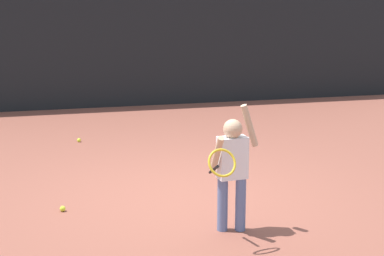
% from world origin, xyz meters
% --- Properties ---
extents(ground_plane, '(20.00, 20.00, 0.00)m').
position_xyz_m(ground_plane, '(0.00, 0.00, 0.00)').
color(ground_plane, brown).
extents(back_fence_windscreen, '(13.52, 0.08, 3.09)m').
position_xyz_m(back_fence_windscreen, '(0.00, 5.97, 1.55)').
color(back_fence_windscreen, black).
rests_on(back_fence_windscreen, ground).
extents(fence_post_2, '(0.09, 0.09, 3.24)m').
position_xyz_m(fence_post_2, '(0.00, 6.03, 1.62)').
color(fence_post_2, slate).
rests_on(fence_post_2, ground).
extents(fence_post_3, '(0.09, 0.09, 3.24)m').
position_xyz_m(fence_post_3, '(3.30, 6.03, 1.62)').
color(fence_post_3, slate).
rests_on(fence_post_3, ground).
extents(tennis_player, '(0.68, 0.61, 1.35)m').
position_xyz_m(tennis_player, '(0.26, -1.22, 0.73)').
color(tennis_player, slate).
rests_on(tennis_player, ground).
extents(tennis_ball_0, '(0.07, 0.07, 0.07)m').
position_xyz_m(tennis_ball_0, '(-1.10, 2.98, 0.03)').
color(tennis_ball_0, '#CCE033').
rests_on(tennis_ball_0, ground).
extents(tennis_ball_3, '(0.07, 0.07, 0.07)m').
position_xyz_m(tennis_ball_3, '(-1.46, -0.22, 0.03)').
color(tennis_ball_3, '#CCE033').
rests_on(tennis_ball_3, ground).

